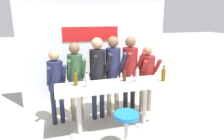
% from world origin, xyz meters
% --- Properties ---
extents(ground_plane, '(40.00, 40.00, 0.00)m').
position_xyz_m(ground_plane, '(0.00, 0.00, 0.00)').
color(ground_plane, '#B2ADA3').
extents(back_wall, '(3.77, 0.12, 2.64)m').
position_xyz_m(back_wall, '(-0.00, 1.62, 1.32)').
color(back_wall, silver).
rests_on(back_wall, ground_plane).
extents(tasting_table, '(2.17, 0.65, 0.98)m').
position_xyz_m(tasting_table, '(0.00, 0.00, 0.83)').
color(tasting_table, silver).
rests_on(tasting_table, ground_plane).
extents(bar_stool, '(0.43, 0.43, 0.69)m').
position_xyz_m(bar_stool, '(0.02, -0.67, 0.46)').
color(bar_stool, silver).
rests_on(bar_stool, ground_plane).
extents(person_far_left, '(0.41, 0.52, 1.59)m').
position_xyz_m(person_far_left, '(-1.05, 0.56, 0.99)').
color(person_far_left, '#23283D').
rests_on(person_far_left, ground_plane).
extents(person_left, '(0.38, 0.51, 1.71)m').
position_xyz_m(person_left, '(-0.65, 0.62, 1.08)').
color(person_left, gray).
rests_on(person_left, ground_plane).
extents(person_center_left, '(0.45, 0.58, 1.81)m').
position_xyz_m(person_center_left, '(-0.19, 0.54, 1.14)').
color(person_center_left, '#23283D').
rests_on(person_center_left, ground_plane).
extents(person_center, '(0.39, 0.53, 1.82)m').
position_xyz_m(person_center, '(0.17, 0.61, 1.15)').
color(person_center, gray).
rests_on(person_center, ground_plane).
extents(person_center_right, '(0.43, 0.56, 1.81)m').
position_xyz_m(person_center_right, '(0.56, 0.59, 1.14)').
color(person_center_right, black).
rests_on(person_center_right, ground_plane).
extents(person_right, '(0.42, 0.51, 1.58)m').
position_xyz_m(person_right, '(0.97, 0.57, 0.98)').
color(person_right, gray).
rests_on(person_right, ground_plane).
extents(wine_bottle_0, '(0.08, 0.08, 0.31)m').
position_xyz_m(wine_bottle_0, '(1.00, -0.10, 1.13)').
color(wine_bottle_0, brown).
rests_on(wine_bottle_0, tasting_table).
extents(wine_bottle_1, '(0.06, 0.06, 0.27)m').
position_xyz_m(wine_bottle_1, '(0.26, 0.10, 1.11)').
color(wine_bottle_1, '#4C1E0F').
rests_on(wine_bottle_1, tasting_table).
extents(wine_bottle_2, '(0.07, 0.07, 0.31)m').
position_xyz_m(wine_bottle_2, '(-0.70, 0.10, 1.12)').
color(wine_bottle_2, brown).
rests_on(wine_bottle_2, tasting_table).
extents(wine_bottle_3, '(0.07, 0.07, 0.33)m').
position_xyz_m(wine_bottle_3, '(0.48, -0.01, 1.13)').
color(wine_bottle_3, '#B7BCC1').
rests_on(wine_bottle_3, tasting_table).
extents(wine_bottle_4, '(0.07, 0.07, 0.28)m').
position_xyz_m(wine_bottle_4, '(-0.51, -0.03, 1.11)').
color(wine_bottle_4, '#B7BCC1').
rests_on(wine_bottle_4, tasting_table).
extents(wine_glass_0, '(0.07, 0.07, 0.18)m').
position_xyz_m(wine_glass_0, '(0.35, -0.05, 1.11)').
color(wine_glass_0, silver).
rests_on(wine_glass_0, tasting_table).
extents(wine_glass_1, '(0.07, 0.07, 0.18)m').
position_xyz_m(wine_glass_1, '(0.88, -0.01, 1.11)').
color(wine_glass_1, silver).
rests_on(wine_glass_1, tasting_table).
extents(wine_glass_2, '(0.07, 0.07, 0.18)m').
position_xyz_m(wine_glass_2, '(0.08, -0.05, 1.11)').
color(wine_glass_2, silver).
rests_on(wine_glass_2, tasting_table).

